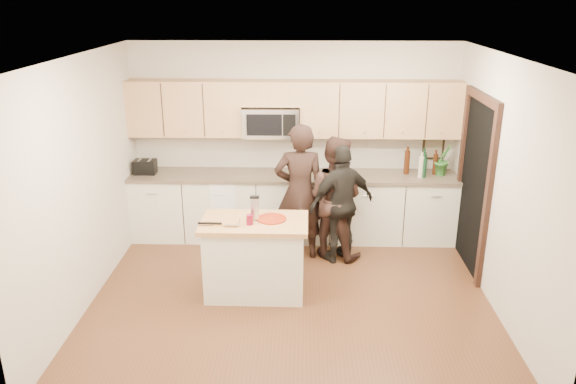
{
  "coord_description": "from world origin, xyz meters",
  "views": [
    {
      "loc": [
        0.12,
        -5.67,
        3.3
      ],
      "look_at": [
        -0.04,
        0.35,
        1.16
      ],
      "focal_mm": 35.0,
      "sensor_mm": 36.0,
      "label": 1
    }
  ],
  "objects_px": {
    "woman_center": "(334,198)",
    "woman_right": "(341,204)",
    "woman_left": "(300,192)",
    "island": "(255,257)",
    "toaster": "(145,167)"
  },
  "relations": [
    {
      "from": "island",
      "to": "woman_left",
      "type": "xyz_separation_m",
      "value": [
        0.5,
        0.99,
        0.44
      ]
    },
    {
      "from": "toaster",
      "to": "woman_center",
      "type": "height_order",
      "value": "woman_center"
    },
    {
      "from": "woman_center",
      "to": "island",
      "type": "bearing_deg",
      "value": 71.88
    },
    {
      "from": "woman_right",
      "to": "woman_left",
      "type": "bearing_deg",
      "value": -38.72
    },
    {
      "from": "island",
      "to": "woman_left",
      "type": "height_order",
      "value": "woman_left"
    },
    {
      "from": "woman_center",
      "to": "toaster",
      "type": "bearing_deg",
      "value": 12.5
    },
    {
      "from": "island",
      "to": "toaster",
      "type": "bearing_deg",
      "value": 136.72
    },
    {
      "from": "toaster",
      "to": "woman_center",
      "type": "xyz_separation_m",
      "value": [
        2.58,
        -0.54,
        -0.23
      ]
    },
    {
      "from": "toaster",
      "to": "woman_center",
      "type": "bearing_deg",
      "value": -11.82
    },
    {
      "from": "island",
      "to": "toaster",
      "type": "distance_m",
      "value": 2.34
    },
    {
      "from": "island",
      "to": "woman_center",
      "type": "relative_size",
      "value": 0.75
    },
    {
      "from": "woman_left",
      "to": "woman_right",
      "type": "height_order",
      "value": "woman_left"
    },
    {
      "from": "woman_center",
      "to": "woman_right",
      "type": "relative_size",
      "value": 1.04
    },
    {
      "from": "woman_left",
      "to": "woman_right",
      "type": "relative_size",
      "value": 1.15
    },
    {
      "from": "woman_center",
      "to": "woman_right",
      "type": "xyz_separation_m",
      "value": [
        0.09,
        -0.13,
        -0.03
      ]
    }
  ]
}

